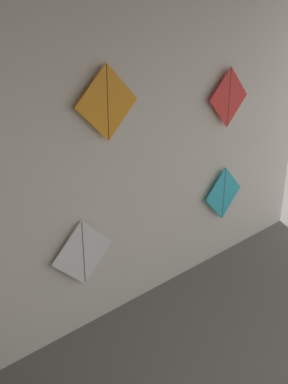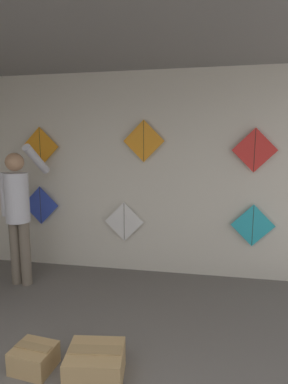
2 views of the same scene
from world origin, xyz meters
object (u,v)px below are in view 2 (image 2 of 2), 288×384
at_px(cardboard_box, 96,365).
at_px(kite_3, 40,147).
at_px(kite_4, 144,141).
at_px(cardboard_box_spare, 34,358).
at_px(kite_1, 124,222).
at_px(kite_5, 255,150).
at_px(kite_0, 41,205).
at_px(kite_2, 253,225).
at_px(shopkeeper, 18,207).

distance_m(cardboard_box, kite_3, 3.04).
bearing_deg(kite_4, cardboard_box_spare, -105.10).
xyz_separation_m(kite_1, kite_5, (1.72, 0.00, 1.01)).
xyz_separation_m(kite_0, kite_1, (1.28, 0.00, -0.19)).
relative_size(cardboard_box_spare, kite_3, 0.61).
bearing_deg(kite_5, cardboard_box_spare, -134.45).
height_order(cardboard_box, kite_0, kite_0).
distance_m(cardboard_box, kite_0, 2.69).
xyz_separation_m(kite_3, kite_4, (1.52, 0.00, 0.08)).
relative_size(cardboard_box, kite_0, 0.84).
height_order(cardboard_box, kite_5, kite_5).
xyz_separation_m(kite_0, kite_4, (1.56, 0.00, 0.94)).
bearing_deg(kite_1, kite_0, 180.00).
distance_m(cardboard_box_spare, kite_2, 2.92).
xyz_separation_m(kite_2, kite_5, (-0.03, 0.00, 0.99)).
xyz_separation_m(kite_0, kite_2, (3.03, 0.00, -0.16)).
height_order(cardboard_box_spare, kite_4, kite_4).
distance_m(kite_4, kite_5, 1.44).
height_order(kite_1, kite_2, kite_2).
relative_size(cardboard_box_spare, kite_5, 0.61).
bearing_deg(kite_1, shopkeeper, -153.33).
height_order(cardboard_box, cardboard_box_spare, cardboard_box).
bearing_deg(kite_0, kite_1, 0.00).
xyz_separation_m(cardboard_box, kite_1, (-0.27, 2.04, 0.61)).
bearing_deg(cardboard_box, kite_3, 126.48).
distance_m(kite_0, kite_3, 0.86).
xyz_separation_m(kite_0, kite_3, (0.04, 0.00, 0.86)).
xyz_separation_m(cardboard_box, kite_2, (1.47, 2.04, 0.64)).
xyz_separation_m(cardboard_box_spare, kite_3, (-0.98, 2.02, 1.70)).
distance_m(cardboard_box, kite_2, 2.60).
bearing_deg(kite_2, cardboard_box_spare, -134.88).
relative_size(shopkeeper, kite_5, 3.23).
bearing_deg(kite_0, kite_2, 0.00).
height_order(shopkeeper, kite_3, kite_3).
xyz_separation_m(cardboard_box_spare, kite_4, (0.54, 2.02, 1.77)).
distance_m(cardboard_box, kite_5, 2.98).
bearing_deg(kite_1, cardboard_box_spare, -97.40).
distance_m(kite_0, kite_5, 3.11).
xyz_separation_m(kite_1, kite_3, (-1.24, 0.00, 1.05)).
xyz_separation_m(kite_4, kite_5, (1.43, 0.00, -0.12)).
bearing_deg(cardboard_box_spare, kite_0, 116.79).
xyz_separation_m(shopkeeper, cardboard_box, (1.51, -1.42, -0.91)).
bearing_deg(cardboard_box, kite_5, 54.71).
bearing_deg(kite_4, kite_3, 180.00).
bearing_deg(kite_1, kite_5, 0.00).
bearing_deg(kite_2, kite_3, 180.00).
distance_m(kite_3, kite_4, 1.52).
relative_size(kite_0, kite_1, 1.00).
bearing_deg(kite_5, kite_2, 0.00).
relative_size(shopkeeper, kite_1, 3.23).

